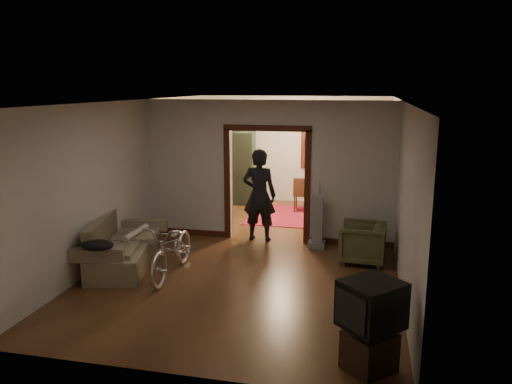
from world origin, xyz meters
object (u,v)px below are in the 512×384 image
(person, at_px, (259,195))
(locker, at_px, (237,168))
(bicycle, at_px, (172,248))
(sofa, at_px, (123,242))
(desk, at_px, (330,193))
(armchair, at_px, (362,243))

(person, relative_size, locker, 0.98)
(bicycle, xyz_separation_m, locker, (-0.25, 5.20, 0.49))
(sofa, height_order, locker, locker)
(person, height_order, desk, person)
(sofa, bearing_deg, armchair, 1.99)
(sofa, relative_size, desk, 1.75)
(sofa, height_order, desk, sofa)
(bicycle, bearing_deg, sofa, 167.64)
(bicycle, xyz_separation_m, armchair, (3.03, 1.30, -0.10))
(armchair, bearing_deg, bicycle, -62.74)
(bicycle, bearing_deg, locker, 91.01)
(bicycle, relative_size, armchair, 2.22)
(armchair, xyz_separation_m, locker, (-3.29, 3.90, 0.60))
(sofa, xyz_separation_m, person, (1.97, 1.98, 0.49))
(sofa, xyz_separation_m, desk, (3.17, 4.97, -0.04))
(armchair, bearing_deg, person, -108.94)
(person, height_order, locker, locker)
(sofa, distance_m, locker, 5.10)
(bicycle, height_order, person, person)
(bicycle, bearing_deg, armchair, 21.41)
(desk, bearing_deg, locker, -179.91)
(desk, bearing_deg, sofa, -121.30)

